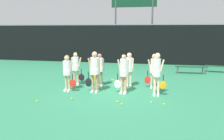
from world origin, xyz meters
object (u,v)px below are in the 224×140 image
object	(u,v)px
player_0	(67,70)
tennis_ball_8	(76,90)
tennis_ball_0	(112,79)
tennis_ball_4	(164,104)
bench_far	(220,67)
tennis_ball_3	(37,101)
tennis_ball_2	(117,102)
tennis_ball_5	(72,98)
tennis_ball_7	(114,80)
player_2	(124,71)
player_4	(76,66)
player_7	(154,68)
player_1	(94,68)
bench_courtside	(191,67)
scoreboard	(134,3)
player_5	(100,67)
tennis_ball_1	(151,102)
player_3	(157,71)
tennis_ball_6	(122,104)

from	to	relation	value
player_0	tennis_ball_8	bearing A→B (deg)	42.06
tennis_ball_0	tennis_ball_4	distance (m)	4.45
bench_far	tennis_ball_3	xyz separation A→B (m)	(-8.57, -7.54, -0.34)
tennis_ball_2	tennis_ball_0	bearing A→B (deg)	104.07
tennis_ball_5	tennis_ball_7	bearing A→B (deg)	72.78
player_2	player_4	bearing A→B (deg)	168.72
player_7	tennis_ball_4	size ratio (longest dim) A/B	25.23
bench_far	player_0	size ratio (longest dim) A/B	1.10
bench_far	player_4	world-z (taller)	player_4
tennis_ball_0	tennis_ball_8	xyz separation A→B (m)	(-1.24, -2.32, -0.00)
player_0	player_1	world-z (taller)	player_1
tennis_ball_2	player_2	bearing A→B (deg)	87.42
player_0	player_7	distance (m)	4.00
bench_courtside	player_7	distance (m)	4.50
scoreboard	player_5	xyz separation A→B (m)	(-0.78, -8.77, -3.93)
player_1	tennis_ball_7	world-z (taller)	player_1
tennis_ball_0	player_5	bearing A→B (deg)	-104.38
player_1	tennis_ball_7	size ratio (longest dim) A/B	26.52
tennis_ball_2	tennis_ball_5	distance (m)	1.86
player_0	tennis_ball_3	bearing A→B (deg)	-99.46
tennis_ball_2	player_7	bearing A→B (deg)	61.47
player_1	tennis_ball_1	distance (m)	2.89
player_3	tennis_ball_5	distance (m)	3.68
player_3	player_5	distance (m)	2.93
player_2	tennis_ball_0	size ratio (longest dim) A/B	24.59
player_2	scoreboard	bearing A→B (deg)	104.69
bench_far	tennis_ball_4	xyz separation A→B (m)	(-3.76, -6.96, -0.34)
player_0	player_5	distance (m)	1.64
bench_far	player_3	bearing A→B (deg)	-117.18
tennis_ball_0	tennis_ball_3	distance (m)	4.68
player_2	player_5	xyz separation A→B (m)	(-1.32, 1.04, -0.06)
bench_courtside	tennis_ball_1	xyz separation A→B (m)	(-2.31, -6.08, -0.37)
tennis_ball_8	player_0	bearing A→B (deg)	-148.76
bench_courtside	tennis_ball_6	bearing A→B (deg)	-119.22
tennis_ball_1	tennis_ball_4	distance (m)	0.48
player_0	player_2	size ratio (longest dim) A/B	0.95
tennis_ball_0	tennis_ball_6	size ratio (longest dim) A/B	1.08
player_3	tennis_ball_3	distance (m)	4.97
tennis_ball_4	tennis_ball_1	bearing A→B (deg)	164.31
scoreboard	tennis_ball_5	distance (m)	12.10
player_5	tennis_ball_2	distance (m)	2.76
player_4	tennis_ball_7	distance (m)	2.29
scoreboard	tennis_ball_3	world-z (taller)	scoreboard
player_7	player_1	bearing A→B (deg)	-152.57
scoreboard	player_0	world-z (taller)	scoreboard
player_2	tennis_ball_7	distance (m)	2.62
tennis_ball_0	tennis_ball_5	distance (m)	3.73
player_2	tennis_ball_8	distance (m)	2.42
player_4	player_0	bearing A→B (deg)	-100.49
tennis_ball_3	tennis_ball_4	distance (m)	4.84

